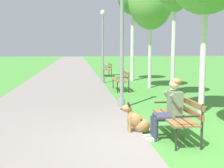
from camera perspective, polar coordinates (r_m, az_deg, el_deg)
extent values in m
plane|color=#478E38|center=(5.81, 8.68, -11.52)|extent=(120.00, 120.00, 0.00)
cube|color=gray|center=(29.36, -8.43, 3.47)|extent=(4.15, 60.00, 0.04)
cube|color=olive|center=(5.99, 10.61, -6.51)|extent=(0.14, 1.50, 0.04)
cube|color=olive|center=(6.05, 12.20, -6.43)|extent=(0.14, 1.50, 0.04)
cube|color=olive|center=(6.11, 13.76, -6.34)|extent=(0.14, 1.50, 0.04)
cube|color=olive|center=(6.11, 14.72, -5.01)|extent=(0.04, 1.50, 0.11)
cube|color=olive|center=(6.08, 14.78, -3.35)|extent=(0.04, 1.50, 0.11)
cylinder|color=#2D2B28|center=(6.68, 8.56, -7.04)|extent=(0.04, 0.04, 0.45)
cylinder|color=#2D2B28|center=(6.78, 12.52, -5.18)|extent=(0.04, 0.04, 0.85)
cube|color=#2D2B28|center=(6.65, 10.29, -3.56)|extent=(0.45, 0.04, 0.03)
cylinder|color=#2D2B28|center=(5.42, 12.55, -10.51)|extent=(0.04, 0.04, 0.45)
cylinder|color=#2D2B28|center=(5.54, 17.34, -8.12)|extent=(0.04, 0.04, 0.85)
cube|color=#2D2B28|center=(5.38, 14.68, -6.23)|extent=(0.45, 0.04, 0.03)
cube|color=olive|center=(12.59, 0.73, 0.74)|extent=(0.14, 1.50, 0.04)
cube|color=olive|center=(12.61, 1.52, 0.75)|extent=(0.14, 1.50, 0.04)
cube|color=olive|center=(12.64, 2.31, 0.76)|extent=(0.14, 1.50, 0.04)
cube|color=olive|center=(12.64, 2.78, 1.40)|extent=(0.04, 1.50, 0.11)
cube|color=olive|center=(12.63, 2.78, 2.21)|extent=(0.04, 1.50, 0.11)
cylinder|color=#2D2B28|center=(13.29, 0.22, 0.10)|extent=(0.04, 0.04, 0.45)
cylinder|color=#2D2B28|center=(13.34, 2.27, 0.98)|extent=(0.04, 0.04, 0.85)
cube|color=#2D2B28|center=(13.27, 1.08, 1.85)|extent=(0.45, 0.04, 0.03)
cylinder|color=#2D2B28|center=(11.93, 1.06, -0.70)|extent=(0.04, 0.04, 0.45)
cylinder|color=#2D2B28|center=(11.99, 3.34, 0.28)|extent=(0.04, 0.04, 0.85)
cube|color=#2D2B28|center=(11.92, 2.02, 1.24)|extent=(0.45, 0.04, 0.03)
cube|color=olive|center=(19.13, -1.73, 2.92)|extent=(0.14, 1.50, 0.04)
cube|color=olive|center=(19.14, -1.21, 2.93)|extent=(0.14, 1.50, 0.04)
cube|color=olive|center=(19.16, -0.69, 2.93)|extent=(0.14, 1.50, 0.04)
cube|color=olive|center=(19.16, -0.38, 3.35)|extent=(0.04, 1.50, 0.11)
cube|color=olive|center=(19.15, -0.38, 3.89)|extent=(0.04, 1.50, 0.11)
cylinder|color=#2D2B28|center=(19.83, -1.99, 2.42)|extent=(0.04, 0.04, 0.45)
cylinder|color=#2D2B28|center=(19.86, -0.61, 3.01)|extent=(0.04, 0.04, 0.85)
cube|color=#2D2B28|center=(19.82, -1.41, 3.59)|extent=(0.45, 0.04, 0.03)
cylinder|color=#2D2B28|center=(18.46, -1.60, 2.07)|extent=(0.04, 0.04, 0.45)
cylinder|color=#2D2B28|center=(18.49, -0.12, 2.70)|extent=(0.04, 0.04, 0.85)
cube|color=#2D2B28|center=(18.45, -0.99, 3.33)|extent=(0.45, 0.04, 0.03)
cylinder|color=#33384C|center=(6.06, 10.04, -6.15)|extent=(0.42, 0.14, 0.14)
cylinder|color=#33384C|center=(6.06, 8.08, -8.40)|extent=(0.11, 0.11, 0.47)
cube|color=silver|center=(6.10, 7.31, -10.25)|extent=(0.24, 0.09, 0.07)
cylinder|color=#33384C|center=(5.88, 10.62, -6.59)|extent=(0.42, 0.14, 0.14)
cylinder|color=#33384C|center=(5.88, 8.59, -8.91)|extent=(0.11, 0.11, 0.47)
cube|color=silver|center=(5.91, 7.79, -10.82)|extent=(0.24, 0.09, 0.07)
cube|color=#6B7F5B|center=(5.98, 12.31, -3.84)|extent=(0.22, 0.36, 0.52)
cylinder|color=#6B7F5B|center=(6.13, 11.18, -2.59)|extent=(0.25, 0.09, 0.30)
cylinder|color=#6B7F5B|center=(5.76, 12.43, -3.25)|extent=(0.25, 0.09, 0.30)
sphere|color=tan|center=(5.91, 12.23, -0.04)|extent=(0.21, 0.21, 0.21)
ellipsoid|color=olive|center=(5.92, 12.51, 0.45)|extent=(0.22, 0.23, 0.14)
ellipsoid|color=#B27F47|center=(6.42, 5.90, -8.19)|extent=(0.37, 0.30, 0.32)
ellipsoid|color=#B27F47|center=(6.35, 4.60, -7.18)|extent=(0.51, 0.24, 0.48)
ellipsoid|color=black|center=(6.35, 5.04, -6.82)|extent=(0.36, 0.21, 0.27)
cylinder|color=#B27F47|center=(6.40, 3.31, -7.93)|extent=(0.06, 0.06, 0.38)
cylinder|color=#B27F47|center=(6.28, 3.56, -8.21)|extent=(0.06, 0.06, 0.38)
cylinder|color=#B27F47|center=(6.29, 3.63, -5.95)|extent=(0.12, 0.17, 0.19)
ellipsoid|color=#B27F47|center=(6.24, 2.93, -4.82)|extent=(0.23, 0.15, 0.16)
cone|color=black|center=(6.22, 2.02, -4.94)|extent=(0.10, 0.09, 0.09)
cone|color=black|center=(6.27, 3.20, -3.82)|extent=(0.06, 0.06, 0.09)
cone|color=black|center=(6.19, 3.39, -3.98)|extent=(0.06, 0.06, 0.09)
cylinder|color=#B27F47|center=(6.51, 7.60, -9.22)|extent=(0.28, 0.06, 0.04)
cylinder|color=gray|center=(8.94, 1.91, -3.85)|extent=(0.20, 0.20, 0.30)
cylinder|color=gray|center=(8.78, 1.96, 8.37)|extent=(0.11, 0.11, 4.08)
cylinder|color=gray|center=(15.41, -1.82, 0.79)|extent=(0.20, 0.20, 0.30)
cylinder|color=gray|center=(15.32, -1.85, 6.81)|extent=(0.11, 0.11, 3.53)
ellipsoid|color=silver|center=(15.42, -1.88, 13.83)|extent=(0.24, 0.24, 0.32)
cylinder|color=silver|center=(8.50, 17.53, 5.21)|extent=(0.17, 0.17, 3.23)
cylinder|color=silver|center=(10.88, 12.01, 6.91)|extent=(0.15, 0.15, 3.68)
cylinder|color=silver|center=(13.45, 7.48, 6.04)|extent=(0.15, 0.15, 3.22)
cylinder|color=silver|center=(16.44, 4.04, 7.81)|extent=(0.21, 0.21, 4.11)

